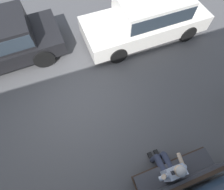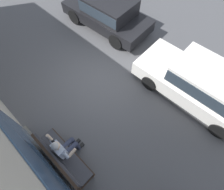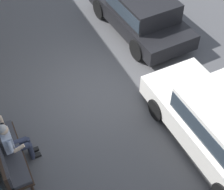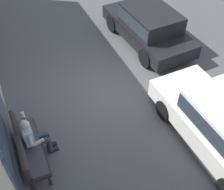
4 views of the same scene
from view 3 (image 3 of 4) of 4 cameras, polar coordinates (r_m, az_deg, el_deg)
The scene contains 5 objects.
ground_plane at distance 9.90m, azimuth -2.37°, elevation 0.91°, with size 60.00×60.00×0.00m, color #4C4C4F.
bench at distance 8.15m, azimuth -17.24°, elevation -9.22°, with size 1.89×0.55×1.05m.
person_on_phone at distance 8.13m, azimuth -16.13°, elevation -7.50°, with size 0.73×0.74×1.38m.
parked_car_near at distance 8.44m, azimuth 17.73°, elevation -4.81°, with size 4.40×1.91×1.45m.
parked_car_mid at distance 11.64m, azimuth 4.83°, elevation 13.73°, with size 4.23×2.04×1.40m.
Camera 3 is at (-6.37, 2.60, 7.13)m, focal length 55.00 mm.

